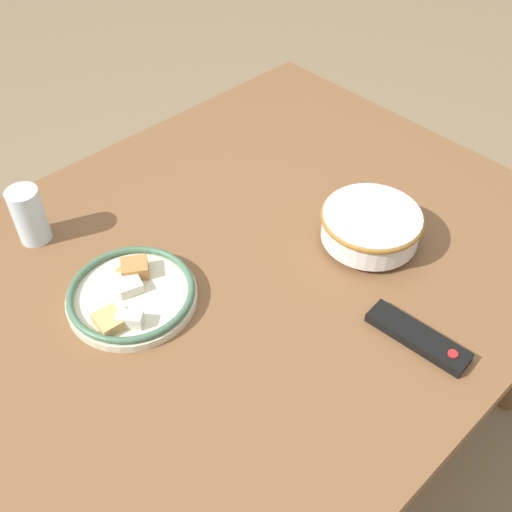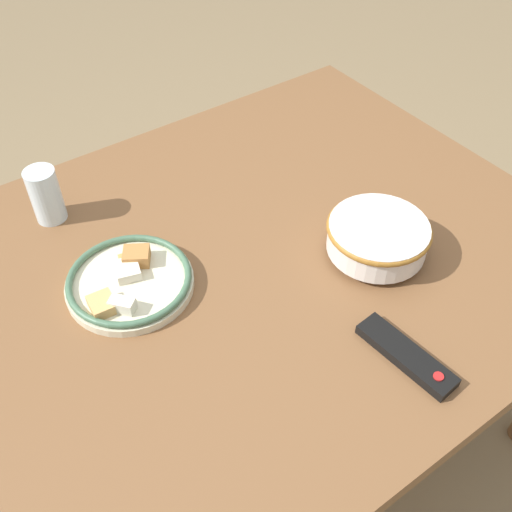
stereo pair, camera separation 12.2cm
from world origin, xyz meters
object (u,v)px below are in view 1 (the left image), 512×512
object	(u,v)px
noodle_bowl	(371,226)
drinking_glass	(29,215)
tv_remote	(418,337)
food_plate	(131,295)

from	to	relation	value
noodle_bowl	drinking_glass	size ratio (longest dim) A/B	1.69
tv_remote	food_plate	bearing A→B (deg)	-58.71
food_plate	tv_remote	size ratio (longest dim) A/B	1.27
noodle_bowl	drinking_glass	bearing A→B (deg)	-44.50
tv_remote	drinking_glass	bearing A→B (deg)	-68.19
noodle_bowl	tv_remote	size ratio (longest dim) A/B	1.08
noodle_bowl	tv_remote	xyz separation A→B (m)	(0.14, 0.23, -0.04)
drinking_glass	food_plate	bearing A→B (deg)	99.03
food_plate	tv_remote	xyz separation A→B (m)	(-0.33, 0.45, -0.01)
food_plate	drinking_glass	bearing A→B (deg)	-80.97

